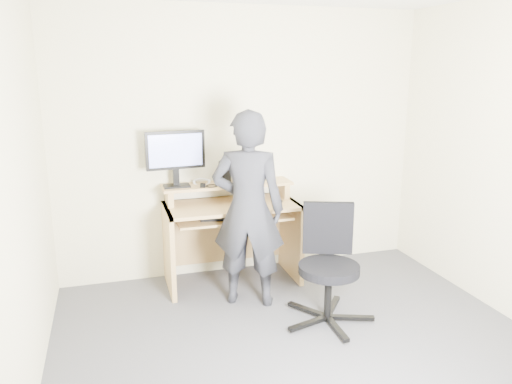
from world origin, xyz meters
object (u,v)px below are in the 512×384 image
desk (230,223)px  person (248,210)px  monitor (176,154)px  office_chair (328,260)px

desk → person: bearing=-86.7°
desk → monitor: (-0.47, 0.06, 0.66)m
desk → person: (0.03, -0.52, 0.27)m
desk → office_chair: size_ratio=1.34×
desk → office_chair: (0.55, -0.97, -0.06)m
person → desk: bearing=-64.1°
desk → office_chair: office_chair is taller
monitor → office_chair: size_ratio=0.59×
person → office_chair: bearing=161.7°
monitor → person: size_ratio=0.32×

